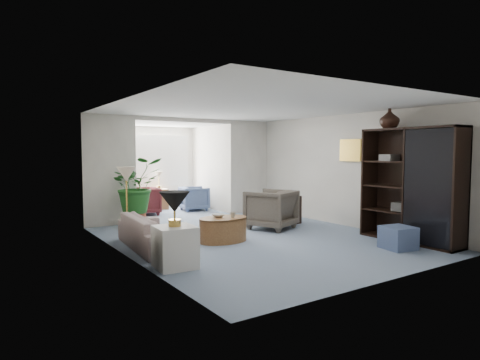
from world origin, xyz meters
TOP-DOWN VIEW (x-y plane):
  - floor at (0.00, 0.00)m, footprint 6.00×6.00m
  - sunroom_floor at (0.00, 4.10)m, footprint 2.60×2.60m
  - back_pier_left at (-1.90, 3.00)m, footprint 1.20×0.12m
  - back_pier_right at (1.90, 3.00)m, footprint 1.20×0.12m
  - back_header at (0.00, 3.00)m, footprint 2.60×0.12m
  - window_pane at (0.00, 5.18)m, footprint 2.20×0.02m
  - window_blinds at (0.00, 5.15)m, footprint 2.20×0.02m
  - framed_picture at (2.46, -0.10)m, footprint 0.04×0.50m
  - sofa at (-1.93, 0.44)m, footprint 0.90×1.99m
  - end_table at (-2.13, -0.91)m, footprint 0.59×0.59m
  - table_lamp at (-2.13, -0.91)m, footprint 0.44×0.44m
  - floor_lamp at (-2.10, 1.28)m, footprint 0.36×0.36m
  - coffee_table at (-0.65, 0.19)m, footprint 0.96×0.96m
  - coffee_bowl at (-0.70, 0.29)m, footprint 0.23×0.23m
  - coffee_cup at (-0.50, 0.09)m, footprint 0.11×0.11m
  - wingback_chair at (0.89, 0.72)m, footprint 1.20×1.22m
  - side_table_dark at (1.59, 1.02)m, footprint 0.56×0.46m
  - entertainment_cabinet at (2.23, -1.74)m, footprint 0.51×1.90m
  - cabinet_urn at (2.23, -1.24)m, footprint 0.37×0.37m
  - ottoman at (1.55, -1.98)m, footprint 0.56×0.56m
  - plant_pot at (-1.48, 2.50)m, footprint 0.40×0.40m
  - house_plant at (-1.48, 2.50)m, footprint 1.10×0.95m
  - sunroom_chair_blue at (0.79, 4.14)m, footprint 0.85×0.84m
  - sunroom_chair_maroon at (-0.71, 4.14)m, footprint 0.92×0.90m
  - sunroom_table at (0.04, 4.89)m, footprint 0.53×0.45m
  - shelf_clutter at (2.18, -1.74)m, footprint 0.30×1.02m

SIDE VIEW (x-z plane):
  - floor at x=0.00m, z-range 0.00..0.00m
  - sunroom_floor at x=0.00m, z-range 0.00..0.00m
  - plant_pot at x=-1.48m, z-range 0.00..0.32m
  - ottoman at x=1.55m, z-range 0.00..0.39m
  - coffee_table at x=-0.65m, z-range 0.00..0.45m
  - sofa at x=-1.93m, z-range 0.00..0.56m
  - sunroom_table at x=0.04m, z-range 0.00..0.59m
  - end_table at x=-2.13m, z-range 0.00..0.60m
  - side_table_dark at x=1.59m, z-range 0.00..0.64m
  - sunroom_chair_blue at x=0.79m, z-range 0.00..0.68m
  - sunroom_chair_maroon at x=-0.71m, z-range 0.00..0.73m
  - wingback_chair at x=0.89m, z-range 0.00..0.85m
  - coffee_bowl at x=-0.70m, z-range 0.45..0.51m
  - coffee_cup at x=-0.50m, z-range 0.45..0.55m
  - house_plant at x=-1.48m, z-range 0.32..1.54m
  - table_lamp at x=-2.13m, z-range 0.80..1.10m
  - entertainment_cabinet at x=2.23m, z-range 0.00..2.11m
  - shelf_clutter at x=2.18m, z-range 0.67..1.73m
  - back_pier_left at x=-1.90m, z-range 0.00..2.50m
  - back_pier_right at x=1.90m, z-range 0.00..2.50m
  - floor_lamp at x=-2.10m, z-range 1.11..1.39m
  - window_pane at x=0.00m, z-range 0.65..2.15m
  - window_blinds at x=0.00m, z-range 0.65..2.15m
  - framed_picture at x=2.46m, z-range 1.50..1.90m
  - cabinet_urn at x=2.23m, z-range 2.11..2.50m
  - back_header at x=0.00m, z-range 2.40..2.50m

